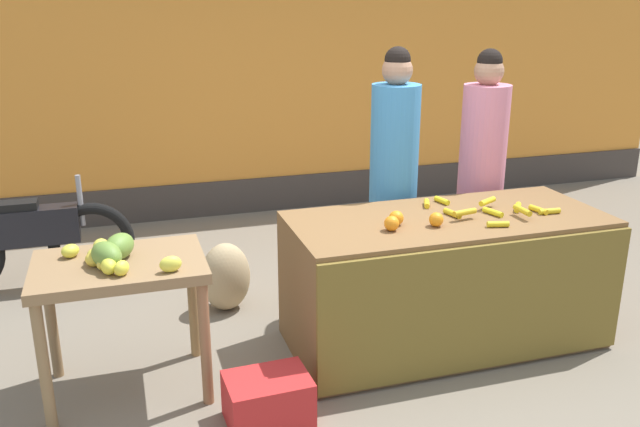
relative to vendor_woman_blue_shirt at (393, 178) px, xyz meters
The scene contains 12 objects.
ground_plane 1.23m from the vendor_woman_blue_shirt, 121.68° to the right, with size 24.00×24.00×0.00m, color #756B5B.
market_wall_back 2.59m from the vendor_woman_blue_shirt, 99.51° to the left, with size 9.59×0.23×2.95m.
fruit_stall_counter 0.86m from the vendor_woman_blue_shirt, 83.33° to the right, with size 1.99×0.89×0.85m.
side_table_wooden 2.04m from the vendor_woman_blue_shirt, 160.37° to the right, with size 0.92×0.65×0.79m.
banana_bunch_pile 0.80m from the vendor_woman_blue_shirt, 62.73° to the right, with size 0.78×0.63×0.07m.
orange_pile 0.83m from the vendor_woman_blue_shirt, 107.64° to the right, with size 0.37×0.18×0.09m.
mango_papaya_pile 2.06m from the vendor_woman_blue_shirt, 160.15° to the right, with size 0.64×0.52×0.14m.
vendor_woman_blue_shirt is the anchor object (origin of this frame).
vendor_woman_pink_shirt 0.71m from the vendor_woman_blue_shirt, ahead, with size 0.34×0.34×1.82m.
parked_motorcycle 2.82m from the vendor_woman_blue_shirt, 158.88° to the left, with size 1.60×0.18×0.88m.
produce_crate 1.90m from the vendor_woman_blue_shirt, 134.92° to the right, with size 0.44×0.32×0.26m, color red.
produce_sack 1.39m from the vendor_woman_blue_shirt, behind, with size 0.36×0.30×0.50m, color tan.
Camera 1 is at (-1.44, -3.53, 2.16)m, focal length 37.46 mm.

